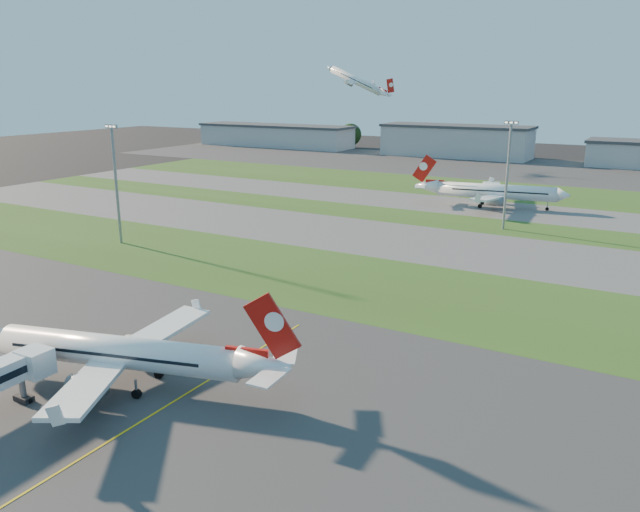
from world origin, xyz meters
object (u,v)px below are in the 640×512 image
Objects in this scene: airliner_parked at (122,353)px; light_mast_west at (116,176)px; light_mast_centre at (508,168)px; airliner_taxiing at (494,192)px.

airliner_parked is 1.39× the size of light_mast_west.
light_mast_centre is (70.00, 56.00, 0.00)m from light_mast_west.
airliner_parked is at bearing -99.73° from light_mast_centre.
airliner_parked is 0.89× the size of airliner_taxiing.
light_mast_west and light_mast_centre have the same top height.
airliner_parked is 1.39× the size of light_mast_centre.
light_mast_west is at bearing -141.34° from light_mast_centre.
airliner_parked is 106.19m from light_mast_centre.
light_mast_west is (-60.47, -82.95, 10.36)m from airliner_taxiing.
airliner_taxiing is 1.57× the size of light_mast_centre.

